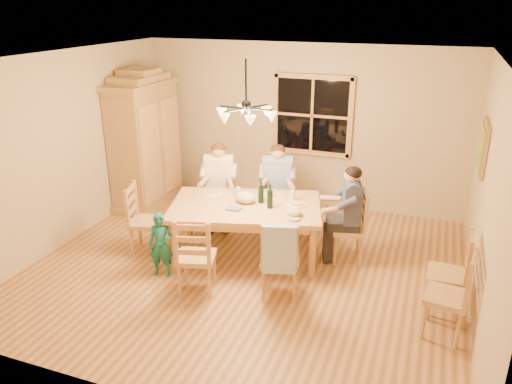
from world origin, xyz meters
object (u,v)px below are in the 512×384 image
at_px(chair_spare_back, 445,287).
at_px(armoire, 145,144).
at_px(chair_near_left, 197,268).
at_px(chandelier, 246,113).
at_px(adult_plaid_man, 277,177).
at_px(adult_woman, 219,175).
at_px(chair_far_right, 277,209).
at_px(wine_bottle_b, 270,196).
at_px(wine_bottle_a, 261,191).
at_px(adult_slate_man, 350,202).
at_px(dining_table, 246,211).
at_px(chair_near_right, 279,272).
at_px(chair_end_right, 347,239).
at_px(chair_spare_front, 444,309).
at_px(child, 161,245).
at_px(chair_end_left, 147,232).
at_px(chair_far_left, 220,208).

bearing_deg(chair_spare_back, armoire, 72.75).
bearing_deg(chair_near_left, chandelier, 48.00).
bearing_deg(adult_plaid_man, chair_near_left, 64.80).
height_order(adult_woman, chair_spare_back, adult_woman).
bearing_deg(armoire, chair_far_right, -4.89).
xyz_separation_m(adult_woman, wine_bottle_b, (1.07, -0.76, 0.08)).
xyz_separation_m(chair_far_right, wine_bottle_a, (0.05, -0.87, 0.62)).
relative_size(adult_woman, adult_slate_man, 1.00).
bearing_deg(dining_table, armoire, 151.96).
height_order(chair_far_right, chair_near_right, same).
distance_m(chair_end_right, adult_slate_man, 0.54).
xyz_separation_m(armoire, wine_bottle_a, (2.45, -1.07, -0.13)).
relative_size(chair_end_right, wine_bottle_a, 3.00).
relative_size(adult_slate_man, chair_spare_back, 0.88).
height_order(dining_table, wine_bottle_b, wine_bottle_b).
xyz_separation_m(chandelier, adult_plaid_man, (-0.02, 1.32, -1.24)).
xyz_separation_m(chair_end_right, chair_spare_front, (1.25, -1.28, 0.00)).
height_order(chair_far_right, child, chair_far_right).
relative_size(wine_bottle_a, wine_bottle_b, 1.00).
bearing_deg(chandelier, chair_spare_front, -13.89).
bearing_deg(dining_table, adult_slate_man, 15.54).
relative_size(chair_near_right, wine_bottle_b, 3.00).
bearing_deg(wine_bottle_b, armoire, 155.34).
distance_m(chair_end_right, adult_woman, 2.17).
bearing_deg(chair_near_right, chandelier, 126.22).
height_order(dining_table, chair_near_left, chair_near_left).
bearing_deg(adult_woman, chair_end_left, 46.74).
distance_m(chair_far_left, chair_near_right, 2.13).
height_order(chair_spare_front, chair_spare_back, same).
bearing_deg(adult_plaid_man, chair_far_left, -0.00).
relative_size(adult_woman, chair_spare_front, 0.88).
distance_m(child, chair_spare_front, 3.41).
xyz_separation_m(adult_slate_man, wine_bottle_a, (-1.16, -0.23, 0.08)).
bearing_deg(chair_end_left, adult_slate_man, 90.00).
height_order(chair_far_left, adult_plaid_man, adult_plaid_man).
bearing_deg(chair_far_left, chair_far_right, 180.00).
bearing_deg(chair_near_left, adult_plaid_man, 64.80).
relative_size(dining_table, wine_bottle_a, 6.81).
bearing_deg(adult_slate_man, chair_spare_front, -151.13).
bearing_deg(wine_bottle_b, chair_near_left, -118.42).
distance_m(chair_far_right, chair_spare_front, 3.13).
bearing_deg(dining_table, chandelier, -65.65).
xyz_separation_m(chandelier, chair_near_left, (-0.37, -0.74, -1.77)).
bearing_deg(chair_end_right, chair_end_left, 90.00).
relative_size(armoire, chair_near_right, 2.32).
relative_size(dining_table, adult_plaid_man, 2.57).
relative_size(chair_end_right, adult_plaid_man, 1.13).
bearing_deg(wine_bottle_b, child, -143.11).
xyz_separation_m(chair_near_left, chair_spare_back, (2.82, 0.60, 0.00)).
relative_size(armoire, chair_far_right, 2.32).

